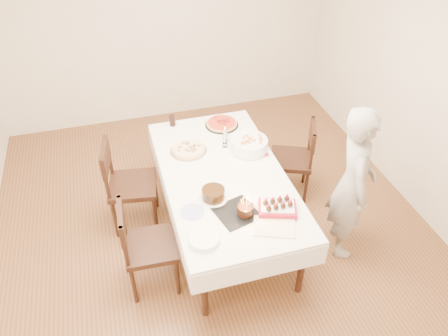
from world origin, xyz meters
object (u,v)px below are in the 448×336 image
object	(u,v)px
cola_glass	(172,121)
pasta_bowl	(249,145)
birthday_cake	(245,207)
layer_cake	(213,194)
chair_left_savory	(133,185)
taper_candle	(225,137)
chair_right_savory	(291,159)
chair_left_dessert	(151,246)
pizza_white	(188,150)
pizza_pepperoni	(222,124)
strawberry_box	(277,208)
dining_table	(224,203)
person	(353,184)

from	to	relation	value
cola_glass	pasta_bowl	bearing A→B (deg)	-45.42
cola_glass	birthday_cake	distance (m)	1.60
layer_cake	birthday_cake	bearing A→B (deg)	-51.60
chair_left_savory	taper_candle	xyz separation A→B (m)	(0.99, 0.06, 0.37)
chair_right_savory	chair_left_dessert	world-z (taller)	chair_left_dessert
chair_left_dessert	layer_cake	size ratio (longest dim) A/B	3.65
chair_left_dessert	pizza_white	size ratio (longest dim) A/B	2.57
pizza_pepperoni	strawberry_box	world-z (taller)	strawberry_box
taper_candle	birthday_cake	distance (m)	1.02
pasta_bowl	chair_right_savory	bearing A→B (deg)	7.88
dining_table	pizza_white	bearing A→B (deg)	118.87
pizza_pepperoni	person	bearing A→B (deg)	-57.52
strawberry_box	dining_table	bearing A→B (deg)	116.02
pizza_pepperoni	cola_glass	bearing A→B (deg)	163.70
pasta_bowl	cola_glass	world-z (taller)	pasta_bowl
taper_candle	person	bearing A→B (deg)	-45.39
chair_left_dessert	pizza_white	xyz separation A→B (m)	(0.56, 0.92, 0.29)
taper_candle	layer_cake	bearing A→B (deg)	-113.49
dining_table	cola_glass	bearing A→B (deg)	107.43
pizza_white	birthday_cake	size ratio (longest dim) A/B	2.56
chair_right_savory	chair_left_dessert	bearing A→B (deg)	-130.54
person	pasta_bowl	distance (m)	1.10
chair_right_savory	taper_candle	size ratio (longest dim) A/B	3.75
pizza_white	cola_glass	size ratio (longest dim) A/B	3.04
person	layer_cake	xyz separation A→B (m)	(-1.26, 0.21, 0.00)
chair_left_savory	pasta_bowl	distance (m)	1.26
dining_table	pizza_white	xyz separation A→B (m)	(-0.25, 0.45, 0.40)
person	layer_cake	world-z (taller)	person
chair_left_dessert	pizza_pepperoni	distance (m)	1.68
chair_right_savory	chair_left_savory	distance (m)	1.74
chair_right_savory	cola_glass	bearing A→B (deg)	175.87
chair_left_savory	person	xyz separation A→B (m)	(1.93, -0.89, 0.29)
pasta_bowl	cola_glass	size ratio (longest dim) A/B	3.01
chair_left_dessert	layer_cake	xyz separation A→B (m)	(0.62, 0.16, 0.32)
pizza_white	strawberry_box	size ratio (longest dim) A/B	1.15
taper_candle	dining_table	bearing A→B (deg)	-107.22
pizza_white	taper_candle	size ratio (longest dim) A/B	1.50
dining_table	chair_right_savory	xyz separation A→B (m)	(0.88, 0.38, 0.09)
person	layer_cake	distance (m)	1.28
chair_right_savory	pizza_white	world-z (taller)	chair_right_savory
strawberry_box	cola_glass	bearing A→B (deg)	110.86
chair_left_savory	strawberry_box	bearing A→B (deg)	148.42
chair_right_savory	strawberry_box	distance (m)	1.20
chair_right_savory	chair_left_savory	world-z (taller)	chair_left_savory
pizza_white	taper_candle	xyz separation A→B (m)	(0.38, -0.02, 0.10)
layer_cake	chair_right_savory	bearing A→B (deg)	32.71
person	pizza_pepperoni	bearing A→B (deg)	52.26
person	taper_candle	xyz separation A→B (m)	(-0.94, 0.96, 0.08)
dining_table	chair_left_savory	xyz separation A→B (m)	(-0.86, 0.37, 0.13)
chair_left_dessert	birthday_cake	bearing A→B (deg)	175.37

